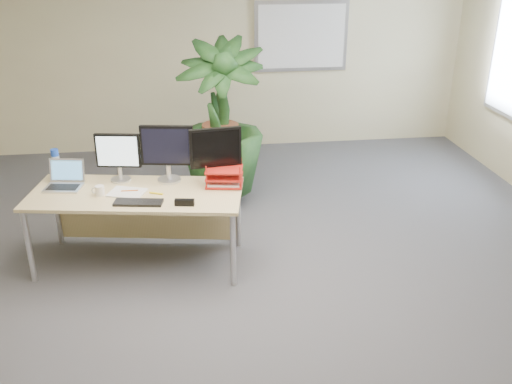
{
  "coord_description": "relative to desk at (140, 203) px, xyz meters",
  "views": [
    {
      "loc": [
        -0.45,
        -3.9,
        2.76
      ],
      "look_at": [
        0.1,
        0.35,
        0.86
      ],
      "focal_mm": 40.0,
      "sensor_mm": 36.0,
      "label": 1
    }
  ],
  "objects": [
    {
      "name": "keyboard",
      "position": [
        0.02,
        -0.35,
        0.16
      ],
      "size": [
        0.43,
        0.2,
        0.02
      ],
      "primitive_type": "cube",
      "rotation": [
        0.0,
        0.0,
        -0.16
      ],
      "color": "black",
      "rests_on": "desk"
    },
    {
      "name": "floor_plant",
      "position": [
        0.83,
        1.15,
        0.18
      ],
      "size": [
        0.99,
        0.99,
        1.5
      ],
      "primitive_type": "imported",
      "rotation": [
        0.0,
        0.0,
        -0.2
      ],
      "color": "#133516",
      "rests_on": "floor"
    },
    {
      "name": "floor",
      "position": [
        0.9,
        -0.91,
        -0.57
      ],
      "size": [
        8.0,
        8.0,
        0.0
      ],
      "primitive_type": "plane",
      "color": "#48474D",
      "rests_on": "ground"
    },
    {
      "name": "orange_pen",
      "position": [
        -0.07,
        -0.1,
        0.17
      ],
      "size": [
        0.15,
        0.01,
        0.01
      ],
      "primitive_type": "cylinder",
      "rotation": [
        0.0,
        1.57,
        -0.0
      ],
      "color": "#D26317",
      "rests_on": "spiral_notebook"
    },
    {
      "name": "back_wall",
      "position": [
        0.9,
        3.09,
        0.78
      ],
      "size": [
        7.0,
        0.04,
        2.7
      ],
      "primitive_type": "cube",
      "color": "#C8B88D",
      "rests_on": "floor"
    },
    {
      "name": "stapler",
      "position": [
        0.41,
        -0.43,
        0.18
      ],
      "size": [
        0.17,
        0.07,
        0.05
      ],
      "primitive_type": "cube",
      "rotation": [
        0.0,
        0.0,
        -0.16
      ],
      "color": "black",
      "rests_on": "desk"
    },
    {
      "name": "yellow_highlighter",
      "position": [
        0.16,
        -0.17,
        0.16
      ],
      "size": [
        0.12,
        0.07,
        0.02
      ],
      "primitive_type": "cylinder",
      "rotation": [
        0.0,
        1.57,
        -0.41
      ],
      "color": "yellow",
      "rests_on": "desk"
    },
    {
      "name": "letter_tray",
      "position": [
        0.78,
        -0.04,
        0.22
      ],
      "size": [
        0.36,
        0.3,
        0.15
      ],
      "color": "#B41E16",
      "rests_on": "desk"
    },
    {
      "name": "desk",
      "position": [
        0.0,
        0.0,
        0.0
      ],
      "size": [
        1.97,
        1.08,
        0.72
      ],
      "color": "#CFB97A",
      "rests_on": "floor"
    },
    {
      "name": "water_bottle",
      "position": [
        -0.75,
        0.3,
        0.29
      ],
      "size": [
        0.08,
        0.08,
        0.29
      ],
      "color": "silver",
      "rests_on": "desk"
    },
    {
      "name": "monitor_left",
      "position": [
        -0.17,
        0.18,
        0.41
      ],
      "size": [
        0.41,
        0.18,
        0.45
      ],
      "color": "silver",
      "rests_on": "desk"
    },
    {
      "name": "monitor_dark",
      "position": [
        0.71,
        0.02,
        0.45
      ],
      "size": [
        0.47,
        0.21,
        0.52
      ],
      "color": "silver",
      "rests_on": "desk"
    },
    {
      "name": "monitor_right",
      "position": [
        0.28,
        0.12,
        0.45
      ],
      "size": [
        0.48,
        0.22,
        0.53
      ],
      "color": "silver",
      "rests_on": "desk"
    },
    {
      "name": "laptop",
      "position": [
        -0.66,
        0.12,
        0.21
      ],
      "size": [
        0.36,
        0.33,
        0.23
      ],
      "color": "silver",
      "rests_on": "desk"
    },
    {
      "name": "whiteboard",
      "position": [
        2.1,
        3.06,
        0.98
      ],
      "size": [
        1.3,
        0.04,
        0.95
      ],
      "color": "#A9A8AD",
      "rests_on": "back_wall"
    },
    {
      "name": "coffee_mug",
      "position": [
        -0.32,
        -0.13,
        0.19
      ],
      "size": [
        0.11,
        0.08,
        0.09
      ],
      "color": "white",
      "rests_on": "desk"
    },
    {
      "name": "spiral_notebook",
      "position": [
        -0.09,
        -0.12,
        0.16
      ],
      "size": [
        0.36,
        0.32,
        0.01
      ],
      "primitive_type": "cube",
      "rotation": [
        0.0,
        0.0,
        -0.34
      ],
      "color": "silver",
      "rests_on": "desk"
    }
  ]
}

